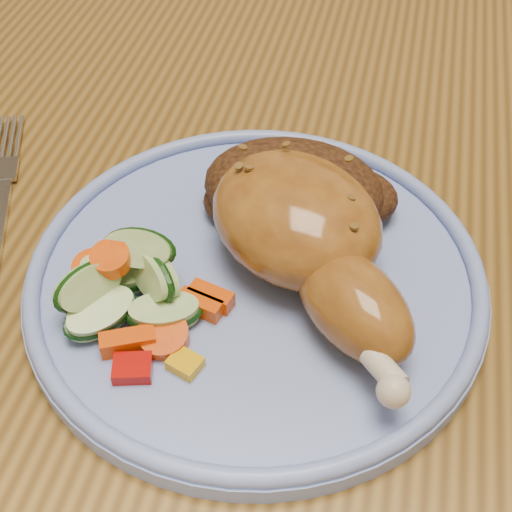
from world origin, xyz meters
TOP-DOWN VIEW (x-y plane):
  - dining_table at (0.00, 0.00)m, footprint 0.90×1.40m
  - chair_far at (0.00, 0.63)m, footprint 0.42×0.42m
  - plate at (-0.07, -0.05)m, footprint 0.27×0.27m
  - plate_rim at (-0.07, -0.05)m, footprint 0.27×0.27m
  - chicken_leg at (-0.04, -0.05)m, footprint 0.16×0.18m
  - rice_pilaf at (-0.05, 0.00)m, footprint 0.12×0.08m
  - vegetable_pile at (-0.13, -0.10)m, footprint 0.10×0.09m

SIDE VIEW (x-z plane):
  - chair_far at x=0.00m, z-range 0.04..0.95m
  - dining_table at x=0.00m, z-range 0.29..1.04m
  - plate at x=-0.07m, z-range 0.75..0.76m
  - plate_rim at x=-0.07m, z-range 0.76..0.77m
  - vegetable_pile at x=-0.13m, z-range 0.75..0.80m
  - rice_pilaf at x=-0.05m, z-range 0.76..0.81m
  - chicken_leg at x=-0.04m, z-range 0.76..0.82m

